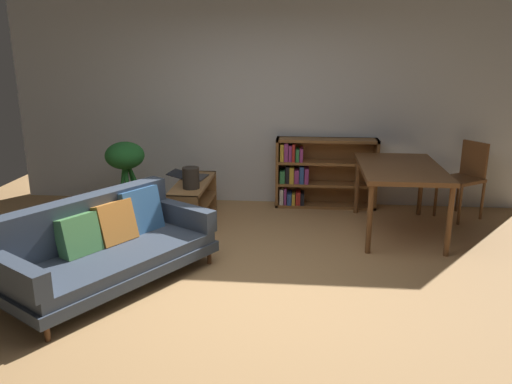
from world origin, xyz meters
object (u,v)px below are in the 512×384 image
Objects in this scene: media_console at (193,203)px; potted_floor_plant at (126,166)px; dining_table at (400,172)px; dining_chair_near at (466,175)px; desk_speaker at (191,178)px; open_laptop at (190,176)px; bookshelf at (318,173)px; fabric_couch at (105,245)px.

media_console is 0.98m from potted_floor_plant.
dining_table is 1.52× the size of dining_chair_near.
desk_speaker is 0.26× the size of potted_floor_plant.
potted_floor_plant is at bearing 166.68° from media_console.
media_console is at bearing -170.27° from dining_chair_near.
bookshelf is (1.58, 0.64, -0.08)m from open_laptop.
media_console is 0.90× the size of bookshelf.
desk_speaker is 0.18× the size of bookshelf.
potted_floor_plant is at bearing -175.10° from dining_chair_near.
dining_table is 1.12m from dining_chair_near.
dining_chair_near reaches higher than dining_table.
media_console is 1.26× the size of dining_chair_near.
open_laptop is 2.49m from dining_table.
dining_table is at bearing -46.72° from bookshelf.
bookshelf reaches higher than fabric_couch.
potted_floor_plant is at bearing 102.99° from fabric_couch.
dining_chair_near is (3.29, 0.56, 0.28)m from media_console.
open_laptop is 3.39m from dining_chair_near.
media_console is 0.83× the size of dining_table.
bookshelf is (-1.79, 0.30, -0.09)m from dining_chair_near.
desk_speaker reaches higher than media_console.
desk_speaker is at bearing -165.93° from dining_chair_near.
fabric_couch is 1.74× the size of media_console.
dining_table reaches higher than media_console.
media_console is 2.43m from dining_table.
dining_table reaches higher than desk_speaker.
fabric_couch reaches higher than media_console.
fabric_couch is 1.90m from potted_floor_plant.
open_laptop is at bearing -158.05° from bookshelf.
dining_chair_near is at bearing -9.53° from bookshelf.
fabric_couch is 4.34m from dining_chair_near.
dining_chair_near reaches higher than fabric_couch.
dining_chair_near reaches higher than media_console.
bookshelf is at bearing 133.28° from dining_table.
media_console is at bearing -13.32° from potted_floor_plant.
media_console is 0.46m from desk_speaker.
open_laptop is 0.80m from potted_floor_plant.
open_laptop is 2.02× the size of desk_speaker.
dining_table is at bearing -145.13° from dining_chair_near.
fabric_couch is at bearing -128.21° from bookshelf.
desk_speaker is 3.35m from dining_chair_near.
potted_floor_plant reaches higher than media_console.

